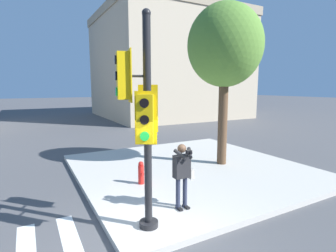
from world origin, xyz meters
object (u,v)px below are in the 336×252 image
person_photographer (182,170)px  street_tree (225,47)px  fire_hydrant (141,173)px  traffic_signal_pole (143,114)px

person_photographer → street_tree: size_ratio=0.27×
fire_hydrant → traffic_signal_pole: bearing=-111.4°
street_tree → traffic_signal_pole: bearing=-147.4°
person_photographer → street_tree: (3.37, 2.53, 3.49)m
traffic_signal_pole → person_photographer: size_ratio=2.76×
traffic_signal_pole → person_photographer: traffic_signal_pole is taller
traffic_signal_pole → person_photographer: 1.94m
person_photographer → fire_hydrant: bearing=97.4°
street_tree → fire_hydrant: 5.50m
street_tree → person_photographer: bearing=-143.1°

